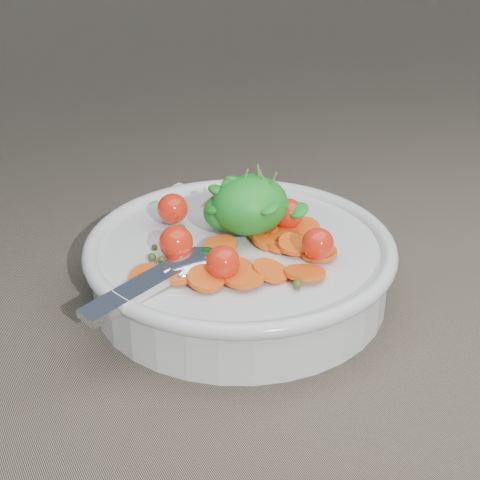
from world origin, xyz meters
name	(u,v)px	position (x,y,z in m)	size (l,w,h in m)	color
ground	(225,309)	(0.00, 0.00, 0.00)	(6.00, 6.00, 0.00)	#766954
bowl	(240,263)	(0.02, 0.02, 0.03)	(0.28, 0.26, 0.11)	silver
napkin	(184,220)	(0.03, 0.16, 0.00)	(0.14, 0.12, 0.01)	white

